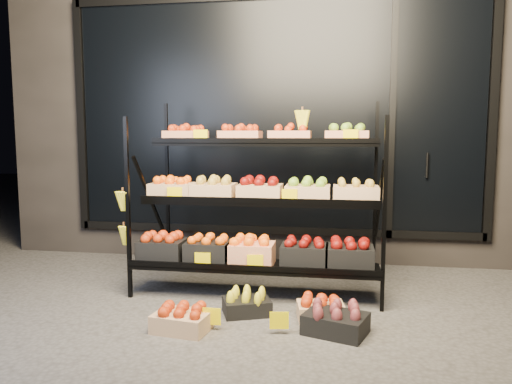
% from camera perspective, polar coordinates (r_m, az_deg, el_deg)
% --- Properties ---
extents(ground, '(24.00, 24.00, 0.00)m').
position_cam_1_polar(ground, '(3.95, -1.05, -13.51)').
color(ground, '#514F4C').
rests_on(ground, ground).
extents(building, '(6.00, 2.08, 3.50)m').
position_cam_1_polar(building, '(6.28, 3.24, 10.16)').
color(building, '#2D2826').
rests_on(building, ground).
extents(display_rack, '(2.18, 1.02, 1.69)m').
position_cam_1_polar(display_rack, '(4.34, 0.18, -0.95)').
color(display_rack, black).
rests_on(display_rack, ground).
extents(tag_floor_a, '(0.13, 0.01, 0.12)m').
position_cam_1_polar(tag_floor_a, '(3.59, -5.09, -14.57)').
color(tag_floor_a, '#E8CC00').
rests_on(tag_floor_a, ground).
extents(tag_floor_b, '(0.13, 0.01, 0.12)m').
position_cam_1_polar(tag_floor_b, '(3.51, 2.66, -15.06)').
color(tag_floor_b, '#E8CC00').
rests_on(tag_floor_b, ground).
extents(floor_crate_left, '(0.41, 0.33, 0.19)m').
position_cam_1_polar(floor_crate_left, '(3.60, -8.48, -14.08)').
color(floor_crate_left, tan).
rests_on(floor_crate_left, ground).
extents(floor_crate_midleft, '(0.41, 0.36, 0.18)m').
position_cam_1_polar(floor_crate_midleft, '(3.87, -1.06, -12.58)').
color(floor_crate_midleft, black).
rests_on(floor_crate_midleft, ground).
extents(floor_crate_midright, '(0.38, 0.30, 0.18)m').
position_cam_1_polar(floor_crate_midright, '(3.80, 7.42, -13.01)').
color(floor_crate_midright, tan).
rests_on(floor_crate_midright, ground).
extents(floor_crate_right, '(0.48, 0.42, 0.20)m').
position_cam_1_polar(floor_crate_right, '(3.56, 9.09, -14.23)').
color(floor_crate_right, black).
rests_on(floor_crate_right, ground).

